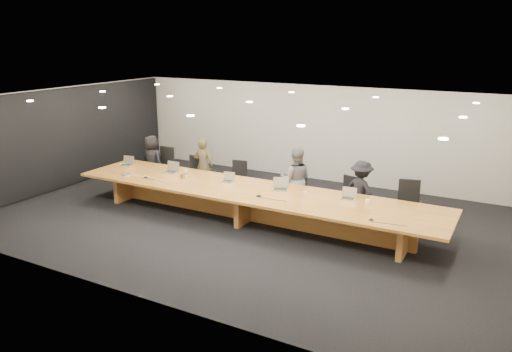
{
  "coord_description": "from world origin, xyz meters",
  "views": [
    {
      "loc": [
        5.4,
        -9.58,
        4.19
      ],
      "look_at": [
        0.0,
        0.3,
        1.0
      ],
      "focal_mm": 35.0,
      "sensor_mm": 36.0,
      "label": 1
    }
  ],
  "objects_px": {
    "person_d": "(361,191)",
    "paper_cup_far": "(367,202)",
    "chair_mid_right": "(296,188)",
    "person_a": "(152,161)",
    "laptop_e": "(348,194)",
    "laptop_d": "(280,184)",
    "amber_mug": "(182,176)",
    "chair_left": "(194,174)",
    "laptop_a": "(126,161)",
    "mic_center": "(259,196)",
    "paper_cup_near": "(305,193)",
    "av_box": "(126,174)",
    "conference_table": "(250,199)",
    "chair_far_right": "(408,206)",
    "person_b": "(203,165)",
    "laptop_b": "(170,167)",
    "mic_left": "(146,177)",
    "laptop_c": "(227,177)",
    "water_bottle": "(186,174)",
    "person_c": "(296,179)",
    "mic_right": "(371,219)",
    "chair_far_left": "(163,167)",
    "chair_mid_left": "(237,179)",
    "chair_right": "(346,197)"
  },
  "relations": [
    {
      "from": "chair_right",
      "to": "laptop_c",
      "type": "bearing_deg",
      "value": -144.02
    },
    {
      "from": "laptop_c",
      "to": "mic_right",
      "type": "height_order",
      "value": "laptop_c"
    },
    {
      "from": "paper_cup_near",
      "to": "av_box",
      "type": "xyz_separation_m",
      "value": [
        -4.66,
        -0.67,
        -0.03
      ]
    },
    {
      "from": "laptop_b",
      "to": "mic_left",
      "type": "relative_size",
      "value": 2.87
    },
    {
      "from": "chair_left",
      "to": "water_bottle",
      "type": "bearing_deg",
      "value": -78.09
    },
    {
      "from": "conference_table",
      "to": "av_box",
      "type": "bearing_deg",
      "value": -172.5
    },
    {
      "from": "laptop_b",
      "to": "paper_cup_near",
      "type": "relative_size",
      "value": 4.09
    },
    {
      "from": "laptop_c",
      "to": "mic_right",
      "type": "xyz_separation_m",
      "value": [
        3.82,
        -0.89,
        -0.1
      ]
    },
    {
      "from": "laptop_e",
      "to": "av_box",
      "type": "distance_m",
      "value": 5.65
    },
    {
      "from": "laptop_a",
      "to": "av_box",
      "type": "relative_size",
      "value": 1.4
    },
    {
      "from": "person_b",
      "to": "mic_center",
      "type": "height_order",
      "value": "person_b"
    },
    {
      "from": "laptop_d",
      "to": "person_c",
      "type": "bearing_deg",
      "value": 69.98
    },
    {
      "from": "chair_far_left",
      "to": "person_d",
      "type": "height_order",
      "value": "person_d"
    },
    {
      "from": "conference_table",
      "to": "person_a",
      "type": "distance_m",
      "value": 4.03
    },
    {
      "from": "laptop_e",
      "to": "mic_center",
      "type": "height_order",
      "value": "laptop_e"
    },
    {
      "from": "chair_far_right",
      "to": "mic_right",
      "type": "relative_size",
      "value": 10.41
    },
    {
      "from": "laptop_b",
      "to": "mic_center",
      "type": "bearing_deg",
      "value": -13.29
    },
    {
      "from": "chair_far_left",
      "to": "laptop_d",
      "type": "distance_m",
      "value": 4.29
    },
    {
      "from": "mic_center",
      "to": "conference_table",
      "type": "bearing_deg",
      "value": 140.78
    },
    {
      "from": "chair_right",
      "to": "water_bottle",
      "type": "xyz_separation_m",
      "value": [
        -3.78,
        -1.18,
        0.36
      ]
    },
    {
      "from": "laptop_a",
      "to": "person_c",
      "type": "bearing_deg",
      "value": 1.16
    },
    {
      "from": "person_d",
      "to": "laptop_c",
      "type": "relative_size",
      "value": 4.96
    },
    {
      "from": "chair_far_right",
      "to": "person_a",
      "type": "relative_size",
      "value": 0.77
    },
    {
      "from": "chair_right",
      "to": "person_d",
      "type": "height_order",
      "value": "person_d"
    },
    {
      "from": "chair_left",
      "to": "laptop_a",
      "type": "relative_size",
      "value": 3.13
    },
    {
      "from": "laptop_e",
      "to": "laptop_d",
      "type": "bearing_deg",
      "value": -179.29
    },
    {
      "from": "chair_far_right",
      "to": "laptop_e",
      "type": "height_order",
      "value": "chair_far_right"
    },
    {
      "from": "laptop_e",
      "to": "person_a",
      "type": "bearing_deg",
      "value": 169.83
    },
    {
      "from": "chair_mid_left",
      "to": "person_d",
      "type": "bearing_deg",
      "value": -9.08
    },
    {
      "from": "chair_mid_right",
      "to": "person_a",
      "type": "relative_size",
      "value": 0.71
    },
    {
      "from": "paper_cup_far",
      "to": "mic_right",
      "type": "distance_m",
      "value": 0.96
    },
    {
      "from": "person_d",
      "to": "paper_cup_far",
      "type": "relative_size",
      "value": 14.76
    },
    {
      "from": "amber_mug",
      "to": "paper_cup_far",
      "type": "height_order",
      "value": "amber_mug"
    },
    {
      "from": "chair_far_right",
      "to": "paper_cup_near",
      "type": "height_order",
      "value": "chair_far_right"
    },
    {
      "from": "chair_mid_left",
      "to": "laptop_c",
      "type": "height_order",
      "value": "chair_mid_left"
    },
    {
      "from": "paper_cup_far",
      "to": "mic_center",
      "type": "xyz_separation_m",
      "value": [
        -2.26,
        -0.65,
        -0.03
      ]
    },
    {
      "from": "chair_mid_left",
      "to": "person_c",
      "type": "xyz_separation_m",
      "value": [
        1.79,
        -0.19,
        0.29
      ]
    },
    {
      "from": "chair_far_left",
      "to": "laptop_d",
      "type": "xyz_separation_m",
      "value": [
        4.18,
        -0.92,
        0.32
      ]
    },
    {
      "from": "mic_left",
      "to": "mic_right",
      "type": "xyz_separation_m",
      "value": [
        5.79,
        -0.2,
        -0.0
      ]
    },
    {
      "from": "laptop_e",
      "to": "chair_right",
      "type": "bearing_deg",
      "value": 107.56
    },
    {
      "from": "chair_left",
      "to": "person_d",
      "type": "bearing_deg",
      "value": -14.43
    },
    {
      "from": "chair_far_left",
      "to": "laptop_c",
      "type": "distance_m",
      "value": 2.92
    },
    {
      "from": "chair_far_right",
      "to": "person_c",
      "type": "xyz_separation_m",
      "value": [
        -2.72,
        -0.03,
        0.23
      ]
    },
    {
      "from": "laptop_d",
      "to": "mic_center",
      "type": "xyz_separation_m",
      "value": [
        -0.21,
        -0.65,
        -0.12
      ]
    },
    {
      "from": "laptop_a",
      "to": "person_b",
      "type": "bearing_deg",
      "value": 17.38
    },
    {
      "from": "person_a",
      "to": "chair_left",
      "type": "bearing_deg",
      "value": -169.6
    },
    {
      "from": "laptop_b",
      "to": "mic_right",
      "type": "relative_size",
      "value": 3.32
    },
    {
      "from": "person_b",
      "to": "amber_mug",
      "type": "height_order",
      "value": "person_b"
    },
    {
      "from": "person_b",
      "to": "laptop_e",
      "type": "bearing_deg",
      "value": 158.77
    },
    {
      "from": "person_d",
      "to": "laptop_a",
      "type": "bearing_deg",
      "value": 27.82
    }
  ]
}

